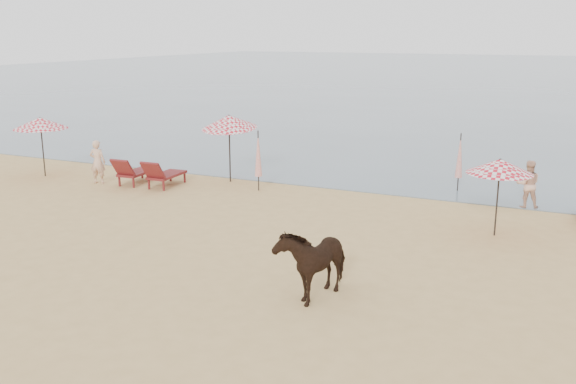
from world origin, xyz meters
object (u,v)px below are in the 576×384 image
Objects in this scene: umbrella_closed_right at (460,156)px; lounger_cluster_left at (148,172)px; cow at (313,260)px; beachgoer_left at (98,162)px; umbrella_open_right at (500,166)px; umbrella_open_left_a at (40,123)px; umbrella_closed_left at (258,154)px; beachgoer_right_a at (528,184)px; umbrella_open_left_b at (229,122)px.

lounger_cluster_left is at bearing -159.79° from umbrella_closed_right.
cow is 1.16× the size of beachgoer_left.
umbrella_closed_right is (-1.82, 4.62, -0.67)m from umbrella_open_right.
umbrella_open_right is 1.15× the size of cow.
umbrella_open_right is 1.05× the size of umbrella_closed_right.
umbrella_open_right is at bearing -6.42° from lounger_cluster_left.
umbrella_open_left_a reaches higher than umbrella_closed_left.
umbrella_open_left_a is 1.42× the size of beachgoer_left.
beachgoer_right_a is (0.54, 3.35, -1.16)m from umbrella_open_right.
umbrella_closed_left reaches higher than cow.
lounger_cluster_left is 0.97× the size of umbrella_open_right.
umbrella_open_left_b is 5.01m from beachgoer_left.
umbrella_open_left_b is at bearing 28.64° from umbrella_open_left_a.
cow is at bearing -120.26° from umbrella_open_right.
umbrella_closed_right is at bearing 94.22° from cow.
umbrella_closed_right is at bearing 27.03° from umbrella_open_left_a.
umbrella_open_left_b reaches higher than umbrella_open_right.
umbrella_closed_left reaches higher than lounger_cluster_left.
umbrella_open_right reaches higher than beachgoer_left.
umbrella_open_right is 1.33× the size of beachgoer_left.
beachgoer_right_a is at bearing 8.76° from lounger_cluster_left.
umbrella_closed_left is at bearing -20.67° from umbrella_open_left_b.
umbrella_open_left_a is 1.11× the size of umbrella_closed_right.
umbrella_open_left_a is at bearing -3.67° from beachgoer_right_a.
umbrella_open_left_a is at bearing 175.09° from umbrella_open_right.
lounger_cluster_left is 4.86m from umbrella_open_left_a.
umbrella_open_right is at bearing -12.79° from umbrella_closed_left.
umbrella_open_left_b is 1.22× the size of umbrella_closed_left.
umbrella_closed_left is at bearing 134.67° from cow.
beachgoer_right_a is at bearing 77.69° from umbrella_open_right.
cow is (-2.97, -5.82, -1.14)m from umbrella_open_right.
umbrella_open_left_b is 1.99m from umbrella_closed_left.
beachgoer_right_a is at bearing -28.32° from umbrella_closed_right.
beachgoer_left is (-12.19, -4.21, -0.46)m from umbrella_closed_right.
beachgoer_right_a is (17.25, 2.85, -1.29)m from umbrella_open_left_a.
beachgoer_right_a is at bearing 9.63° from umbrella_open_left_b.
umbrella_closed_right is at bearing -174.38° from beachgoer_left.
umbrella_open_left_b is 10.11m from umbrella_open_right.
umbrella_open_left_a is 1.50× the size of beachgoer_right_a.
umbrella_closed_right is 1.28× the size of beachgoer_left.
umbrella_open_left_b is 10.93m from cow.
umbrella_open_left_b reaches higher than beachgoer_left.
beachgoer_right_a is at bearing 177.98° from beachgoer_left.
umbrella_open_left_a is (-4.60, -0.33, 1.55)m from lounger_cluster_left.
umbrella_open_left_b is at bearing 34.97° from lounger_cluster_left.
umbrella_open_left_a is at bearing 165.82° from cow.
lounger_cluster_left is at bearing -165.39° from umbrella_closed_left.
umbrella_closed_right is at bearing 17.71° from lounger_cluster_left.
umbrella_open_left_b reaches higher than umbrella_closed_right.
umbrella_open_right is 3.58m from beachgoer_right_a.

